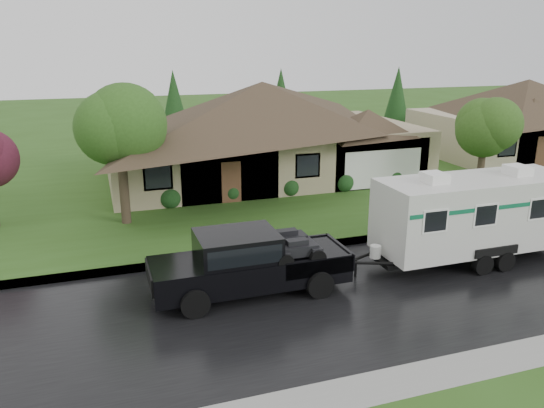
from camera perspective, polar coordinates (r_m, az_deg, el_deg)
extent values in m
plane|color=#2E5219|center=(19.42, 5.94, -7.14)|extent=(140.00, 140.00, 0.00)
cube|color=black|center=(17.80, 8.63, -9.57)|extent=(140.00, 8.00, 0.01)
cube|color=gray|center=(21.29, 3.45, -4.64)|extent=(140.00, 0.50, 0.15)
cube|color=#2E5219|center=(32.92, -4.86, 3.11)|extent=(140.00, 26.00, 0.15)
cube|color=#9B8A69|center=(32.16, -1.02, 5.72)|extent=(18.00, 10.00, 3.00)
pyramid|color=#35281D|center=(31.62, -1.06, 13.03)|extent=(19.44, 10.80, 2.60)
cube|color=#9B8A69|center=(31.57, 10.08, 4.97)|extent=(5.76, 4.00, 2.70)
cube|color=tan|center=(42.96, 25.30, 6.94)|extent=(14.00, 9.00, 3.00)
pyramid|color=#35281D|center=(42.57, 25.95, 11.97)|extent=(15.12, 9.72, 2.30)
cylinder|color=#382B1E|center=(24.36, -15.59, 1.09)|extent=(0.42, 0.42, 2.71)
sphere|color=#356621|center=(23.76, -16.16, 8.00)|extent=(3.75, 3.75, 3.75)
cylinder|color=#382B1E|center=(30.05, 21.46, 2.95)|extent=(0.37, 0.37, 2.19)
sphere|color=#396520|center=(29.61, 21.96, 7.45)|extent=(3.02, 3.02, 3.02)
sphere|color=#143814|center=(26.59, -10.94, 0.80)|extent=(1.00, 1.00, 1.00)
sphere|color=#143814|center=(27.15, -4.35, 1.40)|extent=(1.00, 1.00, 1.00)
sphere|color=#143814|center=(28.05, 1.89, 1.95)|extent=(1.00, 1.00, 1.00)
sphere|color=#143814|center=(29.27, 7.69, 2.44)|extent=(1.00, 1.00, 1.00)
sphere|color=#143814|center=(30.77, 12.97, 2.86)|extent=(1.00, 1.00, 1.00)
cube|color=black|center=(17.40, -2.37, -7.02)|extent=(6.39, 2.13, 0.92)
cube|color=black|center=(16.85, -10.11, -7.05)|extent=(1.70, 2.08, 0.37)
cube|color=black|center=(16.98, -3.79, -4.66)|extent=(2.56, 2.00, 0.96)
cube|color=black|center=(16.96, -3.80, -4.49)|extent=(2.34, 2.04, 0.59)
cube|color=black|center=(17.94, 3.86, -5.55)|extent=(2.34, 2.02, 0.06)
cylinder|color=black|center=(16.24, -8.28, -10.52)|extent=(0.89, 0.34, 0.89)
cylinder|color=black|center=(18.10, -9.51, -7.59)|extent=(0.89, 0.34, 0.89)
cylinder|color=black|center=(17.30, 5.15, -8.62)|extent=(0.89, 0.34, 0.89)
cylinder|color=black|center=(19.06, 2.63, -6.08)|extent=(0.89, 0.34, 0.89)
cube|color=silver|center=(21.00, 21.02, -0.83)|extent=(7.45, 2.56, 2.61)
cube|color=black|center=(21.46, 20.61, -4.56)|extent=(7.88, 1.28, 0.15)
cube|color=#0D603C|center=(20.84, 21.18, 0.67)|extent=(7.31, 2.58, 0.15)
cube|color=white|center=(19.47, 17.09, 2.73)|extent=(0.75, 0.85, 0.34)
cube|color=white|center=(21.75, 24.91, 3.33)|extent=(0.75, 0.85, 0.34)
cylinder|color=black|center=(20.31, 21.73, -6.07)|extent=(0.75, 0.26, 0.75)
cylinder|color=black|center=(22.12, 17.61, -3.78)|extent=(0.75, 0.26, 0.75)
cylinder|color=black|center=(20.91, 23.76, -5.65)|extent=(0.75, 0.26, 0.75)
cylinder|color=black|center=(22.68, 19.58, -3.46)|extent=(0.75, 0.26, 0.75)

